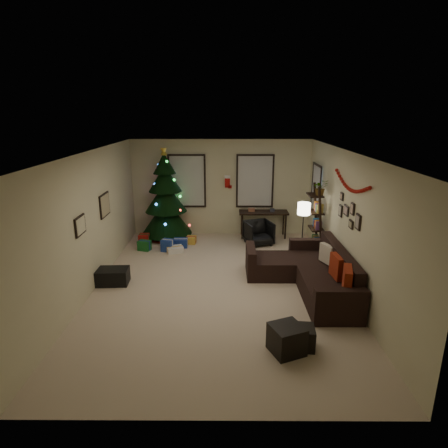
{
  "coord_description": "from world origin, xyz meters",
  "views": [
    {
      "loc": [
        0.14,
        -7.05,
        3.43
      ],
      "look_at": [
        0.1,
        0.6,
        1.15
      ],
      "focal_mm": 30.43,
      "sensor_mm": 36.0,
      "label": 1
    }
  ],
  "objects_px": {
    "bookshelf": "(317,223)",
    "christmas_tree": "(166,200)",
    "desk": "(264,214)",
    "desk_chair": "(259,233)",
    "sofa": "(310,273)"
  },
  "relations": [
    {
      "from": "bookshelf",
      "to": "christmas_tree",
      "type": "bearing_deg",
      "value": 157.63
    },
    {
      "from": "desk_chair",
      "to": "bookshelf",
      "type": "relative_size",
      "value": 0.35
    },
    {
      "from": "sofa",
      "to": "bookshelf",
      "type": "bearing_deg",
      "value": 73.44
    },
    {
      "from": "desk_chair",
      "to": "sofa",
      "type": "bearing_deg",
      "value": -90.45
    },
    {
      "from": "christmas_tree",
      "to": "desk_chair",
      "type": "distance_m",
      "value": 2.7
    },
    {
      "from": "desk_chair",
      "to": "bookshelf",
      "type": "xyz_separation_m",
      "value": [
        1.29,
        -1.01,
        0.56
      ]
    },
    {
      "from": "desk_chair",
      "to": "bookshelf",
      "type": "bearing_deg",
      "value": -56.49
    },
    {
      "from": "christmas_tree",
      "to": "sofa",
      "type": "height_order",
      "value": "christmas_tree"
    },
    {
      "from": "christmas_tree",
      "to": "bookshelf",
      "type": "distance_m",
      "value": 4.13
    },
    {
      "from": "desk_chair",
      "to": "desk",
      "type": "bearing_deg",
      "value": 55.97
    },
    {
      "from": "christmas_tree",
      "to": "bookshelf",
      "type": "relative_size",
      "value": 1.42
    },
    {
      "from": "sofa",
      "to": "desk",
      "type": "height_order",
      "value": "sofa"
    },
    {
      "from": "desk",
      "to": "bookshelf",
      "type": "height_order",
      "value": "bookshelf"
    },
    {
      "from": "desk",
      "to": "desk_chair",
      "type": "bearing_deg",
      "value": -105.58
    },
    {
      "from": "desk_chair",
      "to": "bookshelf",
      "type": "distance_m",
      "value": 1.73
    }
  ]
}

